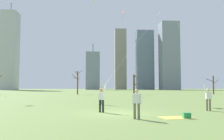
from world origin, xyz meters
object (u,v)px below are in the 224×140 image
Objects in this scene: kite_flyer_foreground_right_purple at (108,44)px; kite_flyer_midfield_right_yellow at (196,69)px; picnic_spot at (182,116)px; distant_kite_low_near_trees_white at (94,8)px; bare_tree_rightmost at (213,85)px; bystander_far_off_by_trees at (137,102)px; bare_tree_left_of_center at (78,82)px; distant_kite_high_overhead_red at (125,21)px; kite_flyer_foreground_left_blue at (154,27)px; bare_tree_far_right_edge at (134,83)px.

kite_flyer_foreground_right_purple reaches higher than kite_flyer_midfield_right_yellow.
kite_flyer_midfield_right_yellow is 5.20m from picnic_spot.
distant_kite_low_near_trees_white is 36.56m from bare_tree_rightmost.
kite_flyer_midfield_right_yellow is 43.66m from bare_tree_rightmost.
kite_flyer_foreground_right_purple is at bearing 137.54° from kite_flyer_midfield_right_yellow.
kite_flyer_midfield_right_yellow is 12.37× the size of bystander_far_off_by_trees.
bare_tree_left_of_center is at bearing 106.52° from kite_flyer_midfield_right_yellow.
kite_flyer_foreground_right_purple is 5.09× the size of bare_tree_rightmost.
distant_kite_high_overhead_red is at bearing 58.22° from distant_kite_low_near_trees_white.
kite_flyer_foreground_left_blue is (2.90, -6.17, 0.09)m from kite_flyer_foreground_right_purple.
distant_kite_low_near_trees_white is (-5.74, -9.26, -0.64)m from distant_kite_high_overhead_red.
picnic_spot is (-2.33, -3.59, -2.96)m from kite_flyer_midfield_right_yellow.
kite_flyer_foreground_right_purple is 23.41m from distant_kite_high_overhead_red.
kite_flyer_foreground_left_blue is at bearing 105.88° from picnic_spot.
kite_flyer_midfield_right_yellow is 4.16× the size of bare_tree_far_right_edge.
kite_flyer_foreground_right_purple is at bearing -80.55° from bare_tree_left_of_center.
picnic_spot is (3.75, -9.15, -5.68)m from kite_flyer_foreground_right_purple.
distant_kite_low_near_trees_white is at bearing -113.25° from bare_tree_far_right_edge.
bare_tree_far_right_edge is at bearing 81.53° from bystander_far_off_by_trees.
bystander_far_off_by_trees reaches higher than picnic_spot.
kite_flyer_foreground_right_purple is 10.67m from bystander_far_off_by_trees.
kite_flyer_foreground_right_purple is 1.36× the size of distant_kite_high_overhead_red.
picnic_spot is at bearing -90.67° from distant_kite_high_overhead_red.
picnic_spot is 0.41× the size of bare_tree_far_right_edge.
kite_flyer_foreground_left_blue is at bearing 61.61° from bystander_far_off_by_trees.
kite_flyer_foreground_right_purple is at bearing -128.46° from bare_tree_rightmost.
kite_flyer_foreground_left_blue is at bearing -77.97° from bare_tree_left_of_center.
bystander_far_off_by_trees is 0.34× the size of bare_tree_far_right_edge.
kite_flyer_midfield_right_yellow reaches higher than bare_tree_far_right_edge.
picnic_spot is (5.38, -21.43, -13.24)m from distant_kite_low_near_trees_white.
bare_tree_far_right_edge is at bearing 178.28° from bare_tree_rightmost.
kite_flyer_foreground_left_blue is 6.18m from bystander_far_off_by_trees.
picnic_spot is 44.32m from bare_tree_left_of_center.
bystander_far_off_by_trees is 43.61m from bare_tree_far_right_edge.
picnic_spot is 0.45× the size of bare_tree_rightmost.
kite_flyer_foreground_left_blue reaches higher than bare_tree_rightmost.
distant_kite_high_overhead_red is 8.31× the size of picnic_spot.
distant_kite_low_near_trees_white reaches higher than picnic_spot.
bare_tree_far_right_edge is (4.67, 39.86, -3.32)m from kite_flyer_foreground_left_blue.
kite_flyer_foreground_left_blue is at bearing -169.19° from kite_flyer_midfield_right_yellow.
kite_flyer_midfield_right_yellow is at bearing -73.48° from bare_tree_left_of_center.
bare_tree_left_of_center is (-4.04, 21.78, -10.36)m from distant_kite_low_near_trees_white.
distant_kite_high_overhead_red is (4.11, 21.54, 8.19)m from kite_flyer_foreground_right_purple.
distant_kite_low_near_trees_white is at bearing -121.78° from distant_kite_high_overhead_red.
picnic_spot is 43.08m from bare_tree_far_right_edge.
kite_flyer_foreground_right_purple is 8.69m from kite_flyer_midfield_right_yellow.
kite_flyer_foreground_right_purple is 34.64m from bare_tree_left_of_center.
bare_tree_far_right_edge is at bearing 87.83° from kite_flyer_midfield_right_yellow.
distant_kite_high_overhead_red reaches higher than bare_tree_left_of_center.
kite_flyer_foreground_right_purple reaches higher than bare_tree_rightmost.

